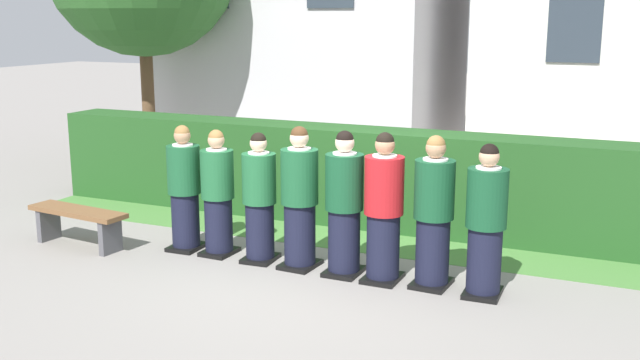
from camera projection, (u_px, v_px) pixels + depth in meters
The scene contains 12 objects.
ground_plane at pixel (320, 270), 8.53m from camera, with size 60.00×60.00×0.00m, color gray.
student_front_row_0 at pixel (184, 191), 9.14m from camera, with size 0.40×0.49×1.55m.
student_front_row_1 at pixel (218, 196), 8.94m from camera, with size 0.40×0.45×1.53m.
student_front_row_2 at pixel (259, 201), 8.70m from camera, with size 0.40×0.50×1.53m.
student_front_row_3 at pixel (300, 201), 8.47m from camera, with size 0.43×0.53×1.64m.
student_front_row_4 at pixel (344, 207), 8.24m from camera, with size 0.42×0.51×1.63m.
student_in_red_blazer at pixel (384, 211), 8.03m from camera, with size 0.43×0.47×1.64m.
student_front_row_6 at pixel (434, 216), 7.86m from camera, with size 0.43×0.52×1.63m.
student_front_row_7 at pixel (486, 225), 7.60m from camera, with size 0.41×0.51×1.60m.
hedge at pixel (380, 178), 10.18m from camera, with size 10.19×0.70×1.33m.
wooden_bench at pixel (78, 219), 9.33m from camera, with size 1.43×0.52×0.48m.
lawn_strip at pixel (358, 241), 9.61m from camera, with size 10.19×0.90×0.01m, color #477A38.
Camera 1 is at (3.28, -7.41, 2.84)m, focal length 41.95 mm.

